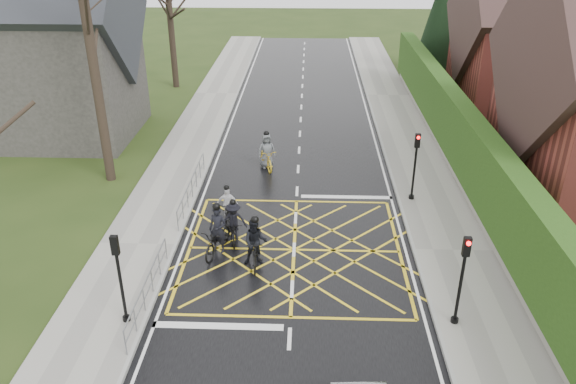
# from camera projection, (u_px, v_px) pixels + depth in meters

# --- Properties ---
(ground) EXTENTS (120.00, 120.00, 0.00)m
(ground) POSITION_uv_depth(u_px,v_px,m) (294.00, 250.00, 21.42)
(ground) COLOR #203110
(ground) RESTS_ON ground
(road) EXTENTS (9.00, 80.00, 0.01)m
(road) POSITION_uv_depth(u_px,v_px,m) (294.00, 250.00, 21.42)
(road) COLOR black
(road) RESTS_ON ground
(sidewalk_right) EXTENTS (3.00, 80.00, 0.15)m
(sidewalk_right) POSITION_uv_depth(u_px,v_px,m) (453.00, 251.00, 21.18)
(sidewalk_right) COLOR gray
(sidewalk_right) RESTS_ON ground
(sidewalk_left) EXTENTS (3.00, 80.00, 0.15)m
(sidewalk_left) POSITION_uv_depth(u_px,v_px,m) (138.00, 245.00, 21.58)
(sidewalk_left) COLOR gray
(sidewalk_left) RESTS_ON ground
(stone_wall) EXTENTS (0.50, 38.00, 0.70)m
(stone_wall) POSITION_uv_depth(u_px,v_px,m) (462.00, 178.00, 26.36)
(stone_wall) COLOR slate
(stone_wall) RESTS_ON ground
(hedge) EXTENTS (0.90, 38.00, 2.80)m
(hedge) POSITION_uv_depth(u_px,v_px,m) (467.00, 143.00, 25.58)
(hedge) COLOR #1A360E
(hedge) RESTS_ON stone_wall
(house_far) EXTENTS (9.80, 8.80, 10.30)m
(house_far) POSITION_uv_depth(u_px,v_px,m) (538.00, 40.00, 35.06)
(house_far) COLOR maroon
(house_far) RESTS_ON ground
(conifer) EXTENTS (4.60, 4.60, 10.00)m
(conifer) POSITION_uv_depth(u_px,v_px,m) (447.00, 9.00, 42.06)
(conifer) COLOR black
(conifer) RESTS_ON ground
(church) EXTENTS (8.80, 7.80, 11.00)m
(church) POSITION_uv_depth(u_px,v_px,m) (51.00, 48.00, 30.38)
(church) COLOR #2D2B28
(church) RESTS_ON ground
(tree_near) EXTENTS (9.24, 9.24, 11.44)m
(tree_near) POSITION_uv_depth(u_px,v_px,m) (85.00, 9.00, 23.54)
(tree_near) COLOR black
(tree_near) RESTS_ON ground
(railing_south) EXTENTS (0.05, 5.04, 1.03)m
(railing_south) POSITION_uv_depth(u_px,v_px,m) (147.00, 285.00, 18.10)
(railing_south) COLOR slate
(railing_south) RESTS_ON ground
(railing_north) EXTENTS (0.05, 6.04, 1.03)m
(railing_north) POSITION_uv_depth(u_px,v_px,m) (192.00, 184.00, 24.79)
(railing_north) COLOR slate
(railing_north) RESTS_ON ground
(traffic_light_ne) EXTENTS (0.24, 0.31, 3.21)m
(traffic_light_ne) POSITION_uv_depth(u_px,v_px,m) (415.00, 167.00, 24.25)
(traffic_light_ne) COLOR black
(traffic_light_ne) RESTS_ON ground
(traffic_light_se) EXTENTS (0.24, 0.31, 3.21)m
(traffic_light_se) POSITION_uv_depth(u_px,v_px,m) (461.00, 282.00, 16.75)
(traffic_light_se) COLOR black
(traffic_light_se) RESTS_ON ground
(traffic_light_sw) EXTENTS (0.24, 0.31, 3.21)m
(traffic_light_sw) POSITION_uv_depth(u_px,v_px,m) (121.00, 280.00, 16.83)
(traffic_light_sw) COLOR black
(traffic_light_sw) RESTS_ON ground
(cyclist_rear) EXTENTS (1.29, 2.25, 2.07)m
(cyclist_rear) POSITION_uv_depth(u_px,v_px,m) (218.00, 237.00, 20.98)
(cyclist_rear) COLOR black
(cyclist_rear) RESTS_ON ground
(cyclist_back) EXTENTS (0.92, 2.01, 1.99)m
(cyclist_back) POSITION_uv_depth(u_px,v_px,m) (256.00, 247.00, 20.21)
(cyclist_back) COLOR black
(cyclist_back) RESTS_ON ground
(cyclist_mid) EXTENTS (1.11, 1.87, 1.75)m
(cyclist_mid) POSITION_uv_depth(u_px,v_px,m) (234.00, 225.00, 21.81)
(cyclist_mid) COLOR black
(cyclist_mid) RESTS_ON ground
(cyclist_front) EXTENTS (0.89, 1.65, 1.64)m
(cyclist_front) POSITION_uv_depth(u_px,v_px,m) (227.00, 208.00, 23.14)
(cyclist_front) COLOR black
(cyclist_front) RESTS_ON ground
(cyclist_lead) EXTENTS (1.29, 2.12, 1.94)m
(cyclist_lead) POSITION_uv_depth(u_px,v_px,m) (267.00, 155.00, 28.01)
(cyclist_lead) COLOR #B69116
(cyclist_lead) RESTS_ON ground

